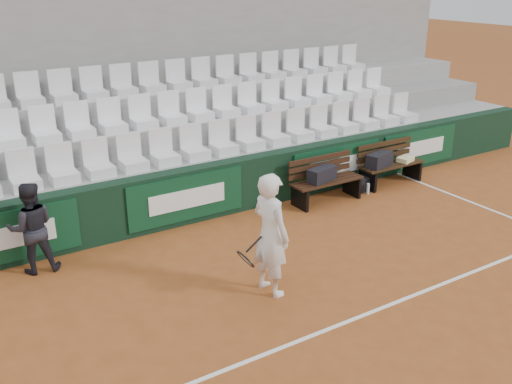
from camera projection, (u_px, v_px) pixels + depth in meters
name	position (u px, v px, depth m)	size (l,w,h in m)	color
ground	(333.00, 328.00, 7.28)	(80.00, 80.00, 0.00)	#954C21
court_baseline	(333.00, 327.00, 7.27)	(18.00, 0.06, 0.01)	white
back_barrier	(197.00, 194.00, 10.28)	(18.00, 0.34, 1.00)	black
grandstand_tier_front	(178.00, 184.00, 10.75)	(18.00, 0.95, 1.00)	#999996
grandstand_tier_mid	(158.00, 159.00, 11.42)	(18.00, 0.95, 1.45)	gray
grandstand_tier_back	(140.00, 138.00, 12.09)	(18.00, 0.95, 1.90)	gray
grandstand_rear_wall	(124.00, 74.00, 12.13)	(18.00, 0.30, 4.40)	gray
seat_row_front	(180.00, 145.00, 10.32)	(11.90, 0.44, 0.63)	silver
seat_row_mid	(158.00, 110.00, 10.90)	(11.90, 0.44, 0.63)	white
seat_row_back	(138.00, 79.00, 11.49)	(11.90, 0.44, 0.63)	silver
bench_left	(327.00, 191.00, 11.18)	(1.50, 0.56, 0.45)	#331B0F
bench_right	(391.00, 174.00, 12.13)	(1.50, 0.56, 0.45)	#321F0F
sports_bag_left	(322.00, 174.00, 11.01)	(0.62, 0.27, 0.27)	black
sports_bag_right	(380.00, 160.00, 11.83)	(0.61, 0.28, 0.28)	black
towel	(405.00, 159.00, 12.16)	(0.35, 0.25, 0.10)	beige
sports_bag_ground	(362.00, 183.00, 11.81)	(0.48, 0.29, 0.29)	black
water_bottle_near	(272.00, 206.00, 10.77)	(0.06, 0.06, 0.22)	silver
water_bottle_far	(368.00, 189.00, 11.60)	(0.06, 0.06, 0.23)	silver
tennis_player	(270.00, 235.00, 7.79)	(0.75, 0.70, 1.77)	white
ball_kid	(32.00, 228.00, 8.41)	(0.69, 0.54, 1.42)	black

